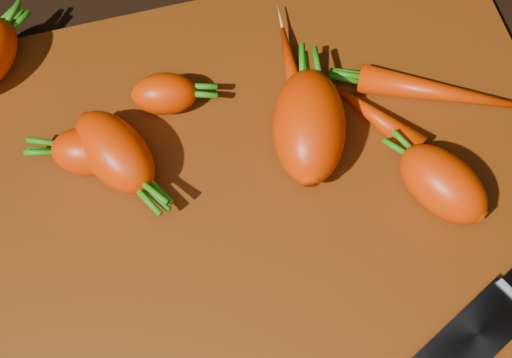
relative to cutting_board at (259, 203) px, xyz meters
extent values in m
cube|color=black|center=(0.00, 0.00, -0.01)|extent=(2.00, 2.00, 0.01)
cube|color=#552408|center=(0.00, 0.00, 0.00)|extent=(0.50, 0.40, 0.01)
ellipsoid|color=red|center=(-0.12, 0.07, 0.03)|extent=(0.07, 0.06, 0.04)
ellipsoid|color=red|center=(-0.10, 0.06, 0.03)|extent=(0.08, 0.09, 0.05)
ellipsoid|color=red|center=(0.05, 0.04, 0.03)|extent=(0.08, 0.11, 0.06)
ellipsoid|color=red|center=(-0.05, 0.10, 0.02)|extent=(0.06, 0.04, 0.03)
ellipsoid|color=red|center=(0.13, -0.03, 0.03)|extent=(0.08, 0.09, 0.05)
ellipsoid|color=red|center=(0.05, 0.09, 0.02)|extent=(0.03, 0.11, 0.02)
ellipsoid|color=red|center=(0.17, 0.05, 0.02)|extent=(0.14, 0.08, 0.02)
ellipsoid|color=red|center=(0.11, 0.04, 0.02)|extent=(0.07, 0.08, 0.02)
cube|color=black|center=(0.13, -0.14, 0.01)|extent=(0.12, 0.07, 0.02)
cylinder|color=#B2B2B7|center=(0.11, -0.15, 0.02)|extent=(0.01, 0.01, 0.00)
camera|label=1|loc=(-0.06, -0.20, 0.52)|focal=50.00mm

